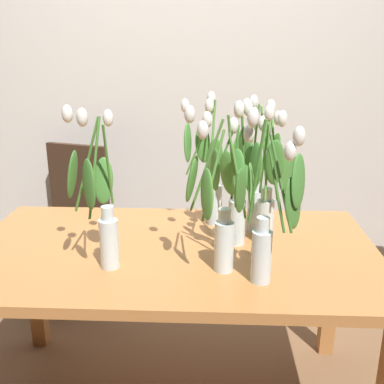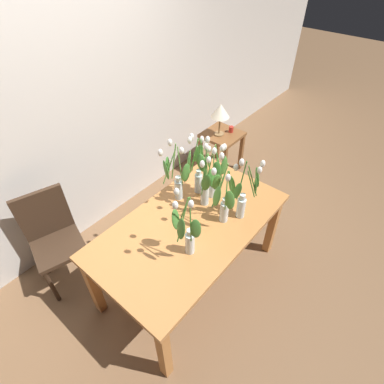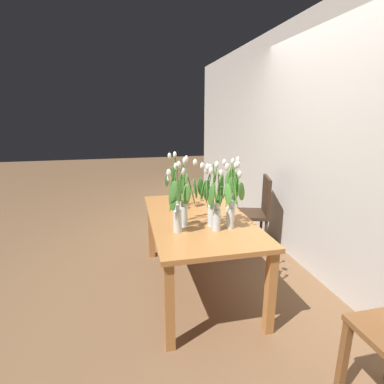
{
  "view_description": "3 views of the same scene",
  "coord_description": "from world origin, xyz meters",
  "px_view_note": "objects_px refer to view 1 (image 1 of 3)",
  "views": [
    {
      "loc": [
        0.15,
        -1.64,
        1.5
      ],
      "look_at": [
        0.08,
        -0.04,
        0.98
      ],
      "focal_mm": 42.94,
      "sensor_mm": 36.0,
      "label": 1
    },
    {
      "loc": [
        -1.23,
        -1.05,
        2.53
      ],
      "look_at": [
        0.06,
        0.04,
        1.01
      ],
      "focal_mm": 28.59,
      "sensor_mm": 36.0,
      "label": 2
    },
    {
      "loc": [
        2.55,
        -0.63,
        1.68
      ],
      "look_at": [
        0.01,
        -0.06,
        0.98
      ],
      "focal_mm": 27.65,
      "sensor_mm": 36.0,
      "label": 3
    }
  ],
  "objects_px": {
    "tulip_vase_5": "(257,177)",
    "dining_chair": "(71,213)",
    "tulip_vase_0": "(235,193)",
    "tulip_vase_6": "(222,208)",
    "tulip_vase_2": "(266,190)",
    "tulip_vase_1": "(101,210)",
    "tulip_vase_3": "(268,224)",
    "dining_table": "(173,269)",
    "tulip_vase_4": "(209,176)"
  },
  "relations": [
    {
      "from": "tulip_vase_6",
      "to": "dining_table",
      "type": "bearing_deg",
      "value": 137.3
    },
    {
      "from": "tulip_vase_4",
      "to": "tulip_vase_5",
      "type": "xyz_separation_m",
      "value": [
        0.2,
        -0.06,
        0.01
      ]
    },
    {
      "from": "tulip_vase_0",
      "to": "tulip_vase_6",
      "type": "height_order",
      "value": "tulip_vase_6"
    },
    {
      "from": "tulip_vase_1",
      "to": "tulip_vase_6",
      "type": "bearing_deg",
      "value": -0.33
    },
    {
      "from": "tulip_vase_1",
      "to": "dining_chair",
      "type": "xyz_separation_m",
      "value": [
        -0.47,
        1.1,
        -0.43
      ]
    },
    {
      "from": "tulip_vase_5",
      "to": "dining_table",
      "type": "bearing_deg",
      "value": -148.54
    },
    {
      "from": "tulip_vase_2",
      "to": "tulip_vase_6",
      "type": "xyz_separation_m",
      "value": [
        -0.17,
        -0.22,
        -0.0
      ]
    },
    {
      "from": "tulip_vase_6",
      "to": "tulip_vase_0",
      "type": "bearing_deg",
      "value": 76.54
    },
    {
      "from": "dining_table",
      "to": "tulip_vase_3",
      "type": "relative_size",
      "value": 2.78
    },
    {
      "from": "tulip_vase_6",
      "to": "dining_chair",
      "type": "height_order",
      "value": "tulip_vase_6"
    },
    {
      "from": "tulip_vase_2",
      "to": "dining_chair",
      "type": "bearing_deg",
      "value": 140.02
    },
    {
      "from": "tulip_vase_4",
      "to": "tulip_vase_6",
      "type": "distance_m",
      "value": 0.44
    },
    {
      "from": "tulip_vase_3",
      "to": "dining_chair",
      "type": "xyz_separation_m",
      "value": [
        -1.03,
        1.2,
        -0.43
      ]
    },
    {
      "from": "tulip_vase_1",
      "to": "dining_chair",
      "type": "distance_m",
      "value": 1.27
    },
    {
      "from": "tulip_vase_2",
      "to": "dining_table",
      "type": "bearing_deg",
      "value": -172.91
    },
    {
      "from": "tulip_vase_0",
      "to": "tulip_vase_3",
      "type": "distance_m",
      "value": 0.32
    },
    {
      "from": "tulip_vase_1",
      "to": "dining_chair",
      "type": "bearing_deg",
      "value": 113.07
    },
    {
      "from": "dining_table",
      "to": "tulip_vase_5",
      "type": "bearing_deg",
      "value": 31.46
    },
    {
      "from": "tulip_vase_5",
      "to": "tulip_vase_6",
      "type": "relative_size",
      "value": 0.97
    },
    {
      "from": "tulip_vase_0",
      "to": "tulip_vase_4",
      "type": "relative_size",
      "value": 0.98
    },
    {
      "from": "tulip_vase_1",
      "to": "tulip_vase_2",
      "type": "xyz_separation_m",
      "value": [
        0.59,
        0.21,
        0.02
      ]
    },
    {
      "from": "tulip_vase_0",
      "to": "tulip_vase_3",
      "type": "height_order",
      "value": "tulip_vase_3"
    },
    {
      "from": "tulip_vase_1",
      "to": "tulip_vase_4",
      "type": "bearing_deg",
      "value": 49.6
    },
    {
      "from": "tulip_vase_4",
      "to": "dining_chair",
      "type": "relative_size",
      "value": 0.62
    },
    {
      "from": "tulip_vase_1",
      "to": "tulip_vase_3",
      "type": "distance_m",
      "value": 0.57
    },
    {
      "from": "dining_chair",
      "to": "dining_table",
      "type": "bearing_deg",
      "value": -53.01
    },
    {
      "from": "dining_table",
      "to": "tulip_vase_5",
      "type": "distance_m",
      "value": 0.51
    },
    {
      "from": "tulip_vase_3",
      "to": "tulip_vase_5",
      "type": "height_order",
      "value": "tulip_vase_3"
    },
    {
      "from": "tulip_vase_6",
      "to": "dining_chair",
      "type": "distance_m",
      "value": 1.49
    },
    {
      "from": "tulip_vase_2",
      "to": "tulip_vase_6",
      "type": "distance_m",
      "value": 0.28
    },
    {
      "from": "dining_table",
      "to": "dining_chair",
      "type": "relative_size",
      "value": 1.72
    },
    {
      "from": "tulip_vase_0",
      "to": "tulip_vase_5",
      "type": "height_order",
      "value": "tulip_vase_5"
    },
    {
      "from": "tulip_vase_6",
      "to": "dining_chair",
      "type": "xyz_separation_m",
      "value": [
        -0.89,
        1.11,
        -0.45
      ]
    },
    {
      "from": "tulip_vase_3",
      "to": "tulip_vase_5",
      "type": "distance_m",
      "value": 0.47
    },
    {
      "from": "tulip_vase_1",
      "to": "tulip_vase_2",
      "type": "bearing_deg",
      "value": 19.92
    },
    {
      "from": "tulip_vase_0",
      "to": "tulip_vase_4",
      "type": "bearing_deg",
      "value": 114.59
    },
    {
      "from": "tulip_vase_0",
      "to": "tulip_vase_1",
      "type": "bearing_deg",
      "value": -155.55
    },
    {
      "from": "tulip_vase_4",
      "to": "tulip_vase_5",
      "type": "bearing_deg",
      "value": -16.53
    },
    {
      "from": "dining_table",
      "to": "tulip_vase_5",
      "type": "relative_size",
      "value": 2.82
    },
    {
      "from": "dining_chair",
      "to": "tulip_vase_2",
      "type": "bearing_deg",
      "value": -39.98
    },
    {
      "from": "tulip_vase_4",
      "to": "tulip_vase_3",
      "type": "bearing_deg",
      "value": -69.95
    },
    {
      "from": "tulip_vase_0",
      "to": "tulip_vase_2",
      "type": "xyz_separation_m",
      "value": [
        0.12,
        -0.0,
        0.02
      ]
    },
    {
      "from": "tulip_vase_5",
      "to": "dining_chair",
      "type": "height_order",
      "value": "tulip_vase_5"
    },
    {
      "from": "tulip_vase_1",
      "to": "tulip_vase_5",
      "type": "xyz_separation_m",
      "value": [
        0.57,
        0.38,
        0.02
      ]
    },
    {
      "from": "tulip_vase_0",
      "to": "tulip_vase_5",
      "type": "distance_m",
      "value": 0.19
    },
    {
      "from": "tulip_vase_2",
      "to": "tulip_vase_3",
      "type": "bearing_deg",
      "value": -94.71
    },
    {
      "from": "tulip_vase_4",
      "to": "tulip_vase_1",
      "type": "bearing_deg",
      "value": -130.4
    },
    {
      "from": "tulip_vase_0",
      "to": "tulip_vase_5",
      "type": "xyz_separation_m",
      "value": [
        0.1,
        0.16,
        0.02
      ]
    },
    {
      "from": "dining_table",
      "to": "tulip_vase_0",
      "type": "relative_size",
      "value": 2.83
    },
    {
      "from": "tulip_vase_1",
      "to": "tulip_vase_6",
      "type": "height_order",
      "value": "tulip_vase_6"
    }
  ]
}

